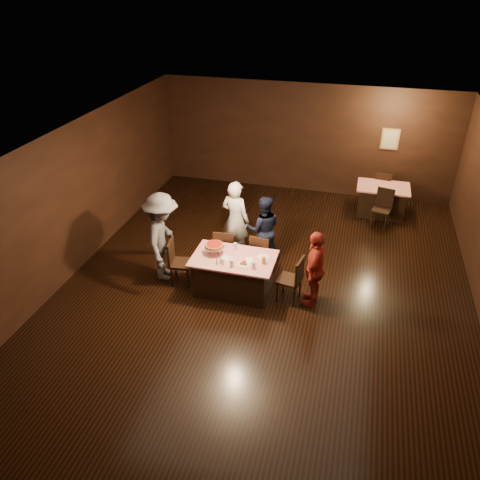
{
  "coord_description": "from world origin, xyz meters",
  "views": [
    {
      "loc": [
        1.49,
        -7.45,
        5.63
      ],
      "look_at": [
        -0.55,
        0.11,
        1.0
      ],
      "focal_mm": 35.0,
      "sensor_mm": 36.0,
      "label": 1
    }
  ],
  "objects_px": {
    "diner_red_shirt": "(315,269)",
    "glass_back": "(235,246)",
    "plate_empty": "(263,257)",
    "main_table": "(234,274)",
    "chair_far_left": "(225,248)",
    "chair_end_right": "(289,279)",
    "chair_back_near": "(382,209)",
    "chair_end_left": "(181,262)",
    "diner_grey_knit": "(163,237)",
    "glass_front_right": "(253,265)",
    "back_table": "(381,200)",
    "chair_far_right": "(262,253)",
    "diner_navy_hoodie": "(263,229)",
    "glass_front_left": "(232,263)",
    "chair_back_far": "(382,188)",
    "pizza_stand": "(214,245)",
    "diner_white_jacket": "(235,220)",
    "glass_amber": "(264,260)"
  },
  "relations": [
    {
      "from": "main_table",
      "to": "chair_far_right",
      "type": "relative_size",
      "value": 1.68
    },
    {
      "from": "glass_front_left",
      "to": "glass_amber",
      "type": "distance_m",
      "value": 0.6
    },
    {
      "from": "diner_white_jacket",
      "to": "glass_front_left",
      "type": "bearing_deg",
      "value": 118.28
    },
    {
      "from": "chair_far_right",
      "to": "glass_front_left",
      "type": "distance_m",
      "value": 1.17
    },
    {
      "from": "diner_navy_hoodie",
      "to": "glass_front_right",
      "type": "relative_size",
      "value": 10.84
    },
    {
      "from": "glass_amber",
      "to": "glass_back",
      "type": "distance_m",
      "value": 0.74
    },
    {
      "from": "diner_red_shirt",
      "to": "pizza_stand",
      "type": "height_order",
      "value": "diner_red_shirt"
    },
    {
      "from": "back_table",
      "to": "plate_empty",
      "type": "xyz_separation_m",
      "value": [
        -2.22,
        -4.05,
        0.39
      ]
    },
    {
      "from": "diner_grey_knit",
      "to": "glass_back",
      "type": "bearing_deg",
      "value": -94.38
    },
    {
      "from": "chair_far_right",
      "to": "diner_navy_hoodie",
      "type": "height_order",
      "value": "diner_navy_hoodie"
    },
    {
      "from": "chair_end_right",
      "to": "chair_back_near",
      "type": "relative_size",
      "value": 1.0
    },
    {
      "from": "diner_grey_knit",
      "to": "glass_front_right",
      "type": "height_order",
      "value": "diner_grey_knit"
    },
    {
      "from": "back_table",
      "to": "glass_amber",
      "type": "relative_size",
      "value": 9.29
    },
    {
      "from": "back_table",
      "to": "plate_empty",
      "type": "bearing_deg",
      "value": -118.76
    },
    {
      "from": "chair_end_right",
      "to": "chair_back_far",
      "type": "bearing_deg",
      "value": 171.22
    },
    {
      "from": "chair_end_right",
      "to": "chair_back_far",
      "type": "relative_size",
      "value": 1.0
    },
    {
      "from": "chair_far_left",
      "to": "chair_far_right",
      "type": "relative_size",
      "value": 1.0
    },
    {
      "from": "diner_red_shirt",
      "to": "glass_front_left",
      "type": "distance_m",
      "value": 1.54
    },
    {
      "from": "chair_back_near",
      "to": "diner_red_shirt",
      "type": "relative_size",
      "value": 0.61
    },
    {
      "from": "plate_empty",
      "to": "glass_front_right",
      "type": "height_order",
      "value": "glass_front_right"
    },
    {
      "from": "chair_back_near",
      "to": "diner_red_shirt",
      "type": "bearing_deg",
      "value": -95.29
    },
    {
      "from": "glass_front_left",
      "to": "glass_amber",
      "type": "height_order",
      "value": "same"
    },
    {
      "from": "chair_back_near",
      "to": "diner_navy_hoodie",
      "type": "distance_m",
      "value": 3.35
    },
    {
      "from": "main_table",
      "to": "chair_far_left",
      "type": "height_order",
      "value": "chair_far_left"
    },
    {
      "from": "chair_end_right",
      "to": "plate_empty",
      "type": "bearing_deg",
      "value": -94.81
    },
    {
      "from": "chair_end_right",
      "to": "diner_red_shirt",
      "type": "bearing_deg",
      "value": 101.34
    },
    {
      "from": "glass_back",
      "to": "chair_end_left",
      "type": "bearing_deg",
      "value": -164.05
    },
    {
      "from": "main_table",
      "to": "diner_white_jacket",
      "type": "height_order",
      "value": "diner_white_jacket"
    },
    {
      "from": "diner_red_shirt",
      "to": "plate_empty",
      "type": "xyz_separation_m",
      "value": [
        -1.0,
        0.14,
        -0.0
      ]
    },
    {
      "from": "chair_far_right",
      "to": "glass_front_left",
      "type": "relative_size",
      "value": 6.79
    },
    {
      "from": "back_table",
      "to": "plate_empty",
      "type": "relative_size",
      "value": 5.2
    },
    {
      "from": "glass_back",
      "to": "plate_empty",
      "type": "bearing_deg",
      "value": -14.04
    },
    {
      "from": "main_table",
      "to": "plate_empty",
      "type": "height_order",
      "value": "plate_empty"
    },
    {
      "from": "chair_end_left",
      "to": "plate_empty",
      "type": "height_order",
      "value": "chair_end_left"
    },
    {
      "from": "chair_end_left",
      "to": "diner_grey_knit",
      "type": "xyz_separation_m",
      "value": [
        -0.4,
        0.09,
        0.47
      ]
    },
    {
      "from": "chair_far_right",
      "to": "diner_navy_hoodie",
      "type": "xyz_separation_m",
      "value": [
        -0.1,
        0.51,
        0.28
      ]
    },
    {
      "from": "back_table",
      "to": "diner_white_jacket",
      "type": "bearing_deg",
      "value": -136.8
    },
    {
      "from": "chair_end_right",
      "to": "chair_back_near",
      "type": "height_order",
      "value": "same"
    },
    {
      "from": "pizza_stand",
      "to": "chair_far_right",
      "type": "bearing_deg",
      "value": 41.19
    },
    {
      "from": "chair_far_left",
      "to": "chair_far_right",
      "type": "distance_m",
      "value": 0.8
    },
    {
      "from": "diner_red_shirt",
      "to": "glass_back",
      "type": "height_order",
      "value": "diner_red_shirt"
    },
    {
      "from": "chair_far_left",
      "to": "chair_back_far",
      "type": "height_order",
      "value": "same"
    },
    {
      "from": "back_table",
      "to": "glass_back",
      "type": "bearing_deg",
      "value": -125.89
    },
    {
      "from": "chair_end_right",
      "to": "diner_grey_knit",
      "type": "xyz_separation_m",
      "value": [
        -2.6,
        0.09,
        0.47
      ]
    },
    {
      "from": "glass_front_right",
      "to": "chair_back_near",
      "type": "bearing_deg",
      "value": 58.23
    },
    {
      "from": "chair_end_right",
      "to": "chair_far_left",
      "type": "bearing_deg",
      "value": -106.12
    },
    {
      "from": "glass_back",
      "to": "chair_far_right",
      "type": "bearing_deg",
      "value": 45.0
    },
    {
      "from": "diner_navy_hoodie",
      "to": "glass_amber",
      "type": "height_order",
      "value": "diner_navy_hoodie"
    },
    {
      "from": "main_table",
      "to": "back_table",
      "type": "xyz_separation_m",
      "value": [
        2.77,
        4.2,
        0.0
      ]
    },
    {
      "from": "back_table",
      "to": "glass_front_right",
      "type": "xyz_separation_m",
      "value": [
        -2.32,
        -4.45,
        0.46
      ]
    }
  ]
}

